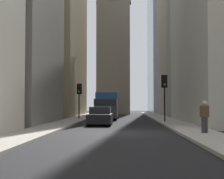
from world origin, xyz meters
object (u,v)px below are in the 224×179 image
at_px(delivery_truck, 107,106).
at_px(traffic_light_midblock, 165,87).
at_px(traffic_light_far_junction, 79,93).
at_px(pedestrian, 204,115).
at_px(sedan_black, 100,117).
at_px(discarded_bottle, 63,123).

bearing_deg(delivery_truck, traffic_light_midblock, -143.50).
xyz_separation_m(delivery_truck, traffic_light_far_junction, (-1.19, 2.81, 1.33)).
bearing_deg(pedestrian, delivery_truck, 17.32).
bearing_deg(delivery_truck, traffic_light_far_junction, 112.87).
bearing_deg(sedan_black, pedestrian, -146.29).
height_order(sedan_black, traffic_light_far_junction, traffic_light_far_junction).
relative_size(sedan_black, pedestrian, 2.56).
relative_size(delivery_truck, sedan_black, 1.50).
bearing_deg(traffic_light_far_junction, sedan_black, -162.85).
distance_m(delivery_truck, traffic_light_midblock, 9.08).
height_order(delivery_truck, discarded_bottle, delivery_truck).
bearing_deg(pedestrian, traffic_light_far_junction, 25.97).
distance_m(traffic_light_far_junction, discarded_bottle, 11.12).
xyz_separation_m(sedan_black, traffic_light_midblock, (3.11, -5.31, 2.42)).
distance_m(sedan_black, traffic_light_far_junction, 9.77).
bearing_deg(traffic_light_far_junction, discarded_bottle, -178.80).
xyz_separation_m(delivery_truck, discarded_bottle, (-12.01, 2.58, -1.21)).
bearing_deg(delivery_truck, pedestrian, -162.68).
bearing_deg(pedestrian, discarded_bottle, 49.65).
distance_m(sedan_black, traffic_light_midblock, 6.62).
bearing_deg(delivery_truck, discarded_bottle, 167.86).
height_order(traffic_light_far_junction, discarded_bottle, traffic_light_far_junction).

